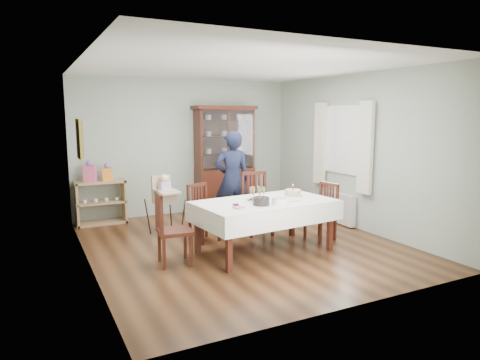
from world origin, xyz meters
TOP-DOWN VIEW (x-y plane):
  - floor at (0.00, 0.00)m, footprint 5.00×5.00m
  - room_shell at (0.00, 0.53)m, footprint 5.00×5.00m
  - dining_table at (0.13, -0.50)m, footprint 2.10×1.33m
  - china_cabinet at (0.75, 2.26)m, footprint 1.30×0.48m
  - sideboard at (-1.75, 2.28)m, footprint 0.90×0.38m
  - picture_frame at (-2.22, 0.80)m, footprint 0.04×0.48m
  - window at (2.22, 0.30)m, footprint 0.04×1.02m
  - curtain_left at (2.16, -0.32)m, footprint 0.07×0.30m
  - curtain_right at (2.16, 0.92)m, footprint 0.07×0.30m
  - radiator at (2.16, 0.30)m, footprint 0.10×0.80m
  - chair_far_left at (-0.46, 0.42)m, footprint 0.50×0.50m
  - chair_far_right at (0.50, 0.40)m, footprint 0.52×0.52m
  - chair_end_left at (-1.23, -0.40)m, footprint 0.49×0.49m
  - chair_end_right at (1.25, -0.36)m, footprint 0.47×0.47m
  - woman at (0.32, 1.00)m, footprint 0.70×0.53m
  - high_chair at (-0.90, 1.05)m, footprint 0.53×0.53m
  - champagne_tray at (0.05, -0.42)m, footprint 0.32×0.32m
  - birthday_cake at (0.69, -0.38)m, footprint 0.27×0.27m
  - plate_stack_dark at (-0.06, -0.72)m, footprint 0.26×0.26m
  - plate_stack_white at (0.20, -0.79)m, footprint 0.26×0.26m
  - napkin_stack at (-0.43, -0.76)m, footprint 0.16×0.16m
  - cutlery at (-0.42, -0.58)m, footprint 0.15×0.18m
  - cake_knife at (0.43, -0.72)m, footprint 0.26×0.05m
  - gift_bag_pink at (-1.92, 2.26)m, footprint 0.25×0.20m
  - gift_bag_orange at (-1.61, 2.26)m, footprint 0.19×0.15m

SIDE VIEW (x-z plane):
  - floor at x=0.00m, z-range 0.00..0.00m
  - chair_far_left at x=-0.46m, z-range -0.18..0.72m
  - chair_end_right at x=1.25m, z-range -0.18..0.73m
  - chair_end_left at x=-1.23m, z-range -0.20..0.78m
  - radiator at x=2.16m, z-range 0.02..0.57m
  - chair_far_right at x=0.50m, z-range -0.21..0.82m
  - dining_table at x=0.13m, z-range 0.00..0.76m
  - high_chair at x=-0.90m, z-range -0.11..0.91m
  - sideboard at x=-1.75m, z-range 0.00..0.80m
  - cake_knife at x=0.43m, z-range 0.76..0.77m
  - cutlery at x=-0.42m, z-range 0.76..0.77m
  - napkin_stack at x=-0.43m, z-range 0.76..0.78m
  - plate_stack_white at x=0.20m, z-range 0.76..0.85m
  - birthday_cake at x=0.69m, z-range 0.72..0.90m
  - plate_stack_dark at x=-0.06m, z-range 0.76..0.87m
  - champagne_tray at x=0.05m, z-range 0.72..0.92m
  - woman at x=0.32m, z-range 0.00..1.72m
  - gift_bag_orange at x=-1.61m, z-range 0.78..1.11m
  - gift_bag_pink at x=-1.92m, z-range 0.78..1.17m
  - china_cabinet at x=0.75m, z-range 0.04..2.21m
  - curtain_left at x=2.16m, z-range 0.67..2.23m
  - curtain_right at x=2.16m, z-range 0.67..2.23m
  - window at x=2.22m, z-range 0.94..2.16m
  - picture_frame at x=-2.22m, z-range 1.36..1.94m
  - room_shell at x=0.00m, z-range -0.80..4.20m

